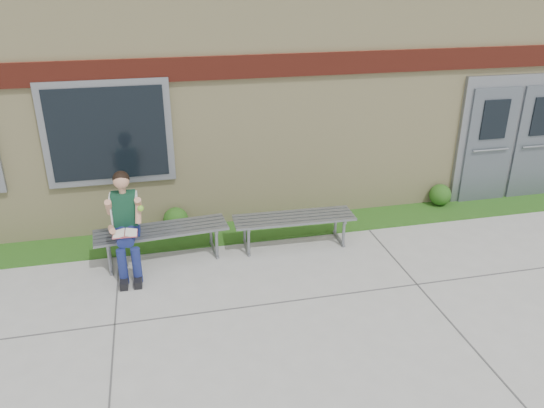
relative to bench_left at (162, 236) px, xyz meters
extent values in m
plane|color=#9E9E99|center=(2.35, -2.00, -0.38)|extent=(80.00, 80.00, 0.00)
cube|color=#254813|center=(2.35, 0.60, -0.37)|extent=(16.00, 0.80, 0.02)
cube|color=beige|center=(2.35, 4.00, 1.62)|extent=(16.00, 6.00, 4.00)
cube|color=maroon|center=(2.35, 0.97, 2.22)|extent=(16.00, 0.06, 0.35)
cube|color=slate|center=(-0.65, 0.96, 1.32)|extent=(1.90, 0.08, 1.60)
cube|color=black|center=(-0.65, 0.92, 1.32)|extent=(1.70, 0.04, 1.40)
cube|color=slate|center=(6.35, 0.96, 0.77)|extent=(2.20, 0.08, 2.30)
cube|color=#525A63|center=(5.85, 0.91, 0.67)|extent=(0.92, 0.06, 2.10)
cube|color=#525A63|center=(6.85, 0.91, 0.67)|extent=(0.92, 0.06, 2.10)
cube|color=slate|center=(0.00, 0.00, 0.09)|extent=(1.95, 0.69, 0.04)
cube|color=slate|center=(-0.76, 0.00, -0.17)|extent=(0.09, 0.53, 0.43)
cube|color=slate|center=(0.76, 0.00, -0.17)|extent=(0.09, 0.53, 0.43)
cube|color=slate|center=(2.00, 0.00, 0.08)|extent=(1.87, 0.57, 0.04)
cube|color=slate|center=(1.26, 0.00, -0.17)|extent=(0.06, 0.52, 0.42)
cube|color=slate|center=(2.74, 0.00, -0.17)|extent=(0.06, 0.52, 0.42)
cube|color=navy|center=(-0.47, -0.05, 0.20)|extent=(0.36, 0.26, 0.17)
cube|color=black|center=(-0.47, -0.07, 0.52)|extent=(0.34, 0.21, 0.48)
sphere|color=tan|center=(-0.47, -0.08, 0.93)|extent=(0.22, 0.22, 0.22)
sphere|color=black|center=(-0.47, -0.06, 0.95)|extent=(0.23, 0.23, 0.23)
cylinder|color=navy|center=(-0.57, -0.32, 0.22)|extent=(0.16, 0.44, 0.16)
cylinder|color=navy|center=(-0.38, -0.32, 0.22)|extent=(0.16, 0.44, 0.16)
cylinder|color=navy|center=(-0.55, -0.57, -0.12)|extent=(0.12, 0.12, 0.52)
cylinder|color=navy|center=(-0.37, -0.57, -0.12)|extent=(0.12, 0.12, 0.52)
cube|color=black|center=(-0.56, -0.64, -0.33)|extent=(0.11, 0.27, 0.10)
cube|color=black|center=(-0.37, -0.65, -0.33)|extent=(0.11, 0.27, 0.10)
cylinder|color=tan|center=(-0.67, -0.13, 0.58)|extent=(0.10, 0.23, 0.27)
cylinder|color=tan|center=(-0.28, -0.14, 0.58)|extent=(0.10, 0.23, 0.27)
cube|color=white|center=(-0.48, -0.45, 0.32)|extent=(0.33, 0.23, 0.02)
cube|color=#D14E57|center=(-0.48, -0.45, 0.31)|extent=(0.33, 0.24, 0.01)
sphere|color=#7DC534|center=(-0.25, -0.29, 0.59)|extent=(0.09, 0.09, 0.09)
sphere|color=#254813|center=(0.24, 0.85, -0.16)|extent=(0.40, 0.40, 0.40)
sphere|color=#254813|center=(4.97, 0.85, -0.17)|extent=(0.39, 0.39, 0.39)
camera|label=1|loc=(0.03, -7.08, 3.56)|focal=35.00mm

